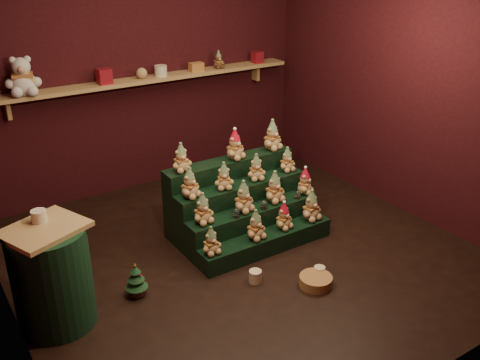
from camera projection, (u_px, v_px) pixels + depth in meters
ground at (241, 254)px, 5.05m from camera, size 4.00×4.00×0.00m
back_wall at (142, 67)px, 6.05m from camera, size 4.00×0.10×2.80m
front_wall at (447, 202)px, 2.91m from camera, size 4.00×0.10×2.80m
right_wall at (407, 80)px, 5.50m from camera, size 0.10×4.00×2.80m
back_shelf at (149, 80)px, 5.95m from camera, size 3.60×0.26×0.24m
riser_tier_front at (267, 242)px, 5.06m from camera, size 1.40×0.22×0.18m
riser_tier_midfront at (254, 225)px, 5.20m from camera, size 1.40×0.22×0.36m
riser_tier_midback at (241, 208)px, 5.33m from camera, size 1.40×0.22×0.54m
riser_tier_back at (229, 192)px, 5.46m from camera, size 1.40×0.22×0.72m
teddy_0 at (211, 241)px, 4.67m from camera, size 0.19×0.17×0.26m
teddy_1 at (256, 225)px, 4.90m from camera, size 0.24×0.22×0.29m
teddy_2 at (284, 216)px, 5.08m from camera, size 0.23×0.22×0.27m
teddy_3 at (311, 205)px, 5.24m from camera, size 0.24×0.22×0.31m
teddy_4 at (203, 209)px, 4.80m from camera, size 0.23×0.21×0.29m
teddy_5 at (243, 197)px, 5.01m from camera, size 0.27×0.25×0.30m
teddy_6 at (274, 187)px, 5.20m from camera, size 0.25×0.23×0.31m
teddy_7 at (305, 181)px, 5.37m from camera, size 0.26×0.25×0.27m
teddy_8 at (190, 183)px, 4.87m from camera, size 0.27×0.26×0.29m
teddy_9 at (224, 176)px, 5.05m from camera, size 0.23×0.22×0.26m
teddy_10 at (256, 167)px, 5.25m from camera, size 0.22×0.20×0.26m
teddy_11 at (287, 160)px, 5.45m from camera, size 0.18×0.17×0.25m
teddy_12 at (181, 158)px, 4.98m from camera, size 0.20×0.18×0.27m
teddy_13 at (235, 145)px, 5.26m from camera, size 0.27×0.26×0.30m
teddy_14 at (272, 135)px, 5.50m from camera, size 0.27×0.26×0.31m
snow_globe_a at (236, 213)px, 4.94m from camera, size 0.06×0.06×0.09m
snow_globe_b at (264, 205)px, 5.10m from camera, size 0.06×0.06×0.08m
snow_globe_c at (298, 195)px, 5.30m from camera, size 0.06×0.06×0.08m
side_table at (52, 277)px, 3.98m from camera, size 0.68×0.63×0.84m
table_ornament at (39, 216)px, 3.87m from camera, size 0.11×0.11×0.09m
mini_christmas_tree at (136, 280)px, 4.39m from camera, size 0.19×0.19×0.32m
mug_left at (255, 276)px, 4.61m from camera, size 0.11×0.11×0.11m
mug_right at (319, 272)px, 4.69m from camera, size 0.10×0.10×0.10m
wicker_basket at (316, 281)px, 4.57m from camera, size 0.35×0.35×0.09m
white_bear at (22, 71)px, 5.16m from camera, size 0.40×0.37×0.48m
brown_bear at (219, 60)px, 6.32m from camera, size 0.15×0.13×0.20m
gift_tin_red_a at (104, 76)px, 5.64m from camera, size 0.14×0.14×0.16m
gift_tin_cream at (161, 71)px, 5.97m from camera, size 0.14×0.14×0.12m
gift_tin_red_b at (257, 57)px, 6.63m from camera, size 0.12×0.12×0.14m
shelf_plush_ball at (142, 73)px, 5.86m from camera, size 0.12×0.12×0.12m
scarf_gift_box at (196, 67)px, 6.20m from camera, size 0.16×0.10×0.10m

